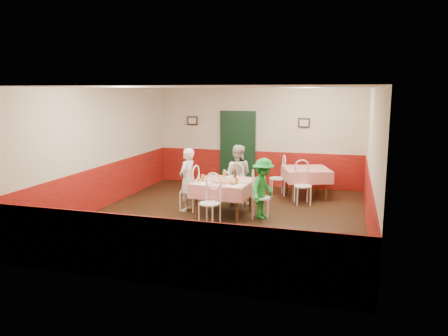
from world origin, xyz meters
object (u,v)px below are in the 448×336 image
(main_table, at_px, (224,198))
(diner_right, at_px, (263,188))
(chair_right, at_px, (261,198))
(diner_left, at_px, (187,180))
(chair_left, at_px, (189,191))
(glass_a, at_px, (203,178))
(second_table, at_px, (306,183))
(pizza, at_px, (223,181))
(glass_b, at_px, (237,181))
(wallet, at_px, (233,184))
(diner_far, at_px, (237,175))
(glass_c, at_px, (224,174))
(chair_near, at_px, (210,204))
(chair_second_a, at_px, (277,178))
(chair_second_b, at_px, (303,186))
(beer_bottle, at_px, (235,173))
(chair_far, at_px, (236,187))

(main_table, xyz_separation_m, diner_right, (0.90, -0.06, 0.28))
(chair_right, distance_m, diner_left, 1.77)
(chair_left, xyz_separation_m, glass_a, (0.42, -0.26, 0.39))
(second_table, bearing_deg, pizza, -125.91)
(glass_a, distance_m, glass_b, 0.77)
(diner_right, bearing_deg, second_table, -6.24)
(glass_b, distance_m, wallet, 0.12)
(diner_far, bearing_deg, glass_b, 100.51)
(pizza, bearing_deg, glass_c, 102.56)
(chair_near, xyz_separation_m, glass_b, (0.41, 0.63, 0.37))
(chair_right, distance_m, diner_right, 0.21)
(glass_c, height_order, wallet, glass_c)
(main_table, bearing_deg, diner_far, 85.90)
(pizza, relative_size, diner_far, 0.32)
(chair_second_a, xyz_separation_m, diner_right, (0.06, -2.20, 0.21))
(diner_left, bearing_deg, wallet, 81.36)
(glass_b, bearing_deg, pizza, 157.88)
(chair_near, distance_m, chair_second_b, 2.78)
(diner_left, bearing_deg, chair_near, 51.56)
(glass_b, height_order, wallet, glass_b)
(chair_left, bearing_deg, pizza, 85.43)
(wallet, bearing_deg, chair_near, -119.82)
(glass_a, relative_size, glass_b, 1.23)
(second_table, bearing_deg, glass_b, -117.87)
(beer_bottle, bearing_deg, diner_far, 99.32)
(glass_b, xyz_separation_m, beer_bottle, (-0.20, 0.62, 0.04))
(chair_right, distance_m, glass_a, 1.34)
(chair_left, relative_size, glass_a, 5.82)
(glass_c, relative_size, diner_right, 0.10)
(second_table, height_order, glass_b, glass_b)
(glass_b, bearing_deg, chair_right, 17.29)
(chair_near, xyz_separation_m, chair_second_b, (1.65, 2.23, 0.00))
(chair_right, relative_size, chair_near, 1.00)
(glass_c, distance_m, diner_far, 0.52)
(chair_left, height_order, chair_right, same)
(chair_second_b, bearing_deg, glass_b, -147.06)
(chair_near, distance_m, chair_second_a, 3.12)
(chair_right, xyz_separation_m, chair_second_a, (-0.01, 2.20, 0.00))
(diner_far, height_order, diner_right, diner_far)
(beer_bottle, bearing_deg, chair_second_b, 34.32)
(glass_b, distance_m, diner_left, 1.28)
(glass_a, bearing_deg, chair_second_b, 38.26)
(chair_far, bearing_deg, diner_left, 28.77)
(glass_c, relative_size, beer_bottle, 0.61)
(second_table, relative_size, chair_left, 1.24)
(glass_b, xyz_separation_m, glass_c, (-0.46, 0.64, -0.00))
(chair_near, xyz_separation_m, wallet, (0.36, 0.53, 0.32))
(glass_b, distance_m, diner_right, 0.60)
(diner_right, bearing_deg, chair_second_a, 12.72)
(chair_left, distance_m, glass_a, 0.63)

